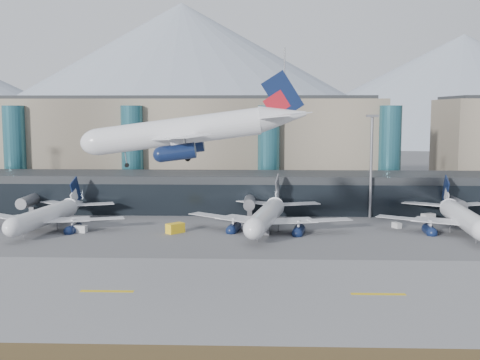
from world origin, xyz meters
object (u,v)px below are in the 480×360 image
at_px(veh_d, 428,217).
at_px(veh_h, 175,228).
at_px(jet_parked_mid, 269,208).
at_px(veh_g, 397,225).
at_px(hero_jet, 202,122).
at_px(veh_c, 262,230).
at_px(veh_f, 36,219).
at_px(lightmast_mid, 371,160).
at_px(jet_parked_right, 460,210).
at_px(jet_parked_left, 52,209).
at_px(veh_a, 80,229).

height_order(veh_d, veh_h, veh_h).
distance_m(jet_parked_mid, veh_g, 29.63).
relative_size(hero_jet, veh_c, 11.04).
distance_m(veh_c, veh_g, 31.73).
distance_m(veh_c, veh_f, 54.67).
xyz_separation_m(lightmast_mid, veh_h, (-45.89, -20.29, -13.34)).
height_order(jet_parked_mid, jet_parked_right, jet_parked_mid).
bearing_deg(veh_h, hero_jet, -120.83).
height_order(jet_parked_left, veh_a, jet_parked_left).
height_order(jet_parked_mid, veh_a, jet_parked_mid).
distance_m(jet_parked_left, veh_g, 78.66).
bearing_deg(jet_parked_mid, veh_c, 174.86).
relative_size(jet_parked_mid, jet_parked_right, 1.01).
height_order(lightmast_mid, veh_f, lightmast_mid).
bearing_deg(veh_d, veh_f, 156.60).
bearing_deg(jet_parked_mid, jet_parked_left, 100.24).
height_order(hero_jet, veh_a, hero_jet).
relative_size(jet_parked_left, veh_h, 9.24).
distance_m(jet_parked_right, veh_g, 14.05).
distance_m(lightmast_mid, hero_jet, 66.49).
height_order(jet_parked_left, jet_parked_right, jet_parked_right).
bearing_deg(veh_a, veh_f, 151.51).
xyz_separation_m(hero_jet, veh_f, (-44.00, 44.54, -23.93)).
relative_size(veh_c, veh_h, 0.87).
height_order(hero_jet, veh_g, hero_jet).
bearing_deg(hero_jet, veh_f, 134.13).
bearing_deg(veh_c, jet_parked_mid, 83.00).
bearing_deg(jet_parked_right, veh_a, 97.02).
xyz_separation_m(veh_c, veh_h, (-18.94, 0.60, 0.14)).
distance_m(hero_jet, veh_c, 42.41).
bearing_deg(lightmast_mid, veh_h, -156.15).
relative_size(jet_parked_mid, veh_a, 13.96).
distance_m(hero_jet, veh_h, 42.76).
height_order(lightmast_mid, hero_jet, hero_jet).
xyz_separation_m(jet_parked_left, veh_c, (47.80, -5.35, -3.48)).
relative_size(hero_jet, jet_parked_mid, 0.96).
distance_m(veh_f, veh_g, 84.35).
bearing_deg(jet_parked_mid, veh_d, -63.59).
relative_size(jet_parked_left, veh_c, 10.62).
bearing_deg(veh_h, veh_f, 117.38).
xyz_separation_m(lightmast_mid, jet_parked_right, (16.99, -15.44, -9.73)).
bearing_deg(lightmast_mid, veh_g, -73.77).
distance_m(jet_parked_right, veh_c, 44.44).
bearing_deg(veh_h, jet_parked_left, 124.54).
bearing_deg(jet_parked_left, veh_g, -80.29).
distance_m(jet_parked_mid, jet_parked_right, 42.46).
distance_m(veh_a, veh_h, 20.93).
relative_size(lightmast_mid, jet_parked_mid, 0.66).
distance_m(jet_parked_left, veh_d, 88.85).
xyz_separation_m(hero_jet, veh_c, (9.58, 33.67, -23.93)).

